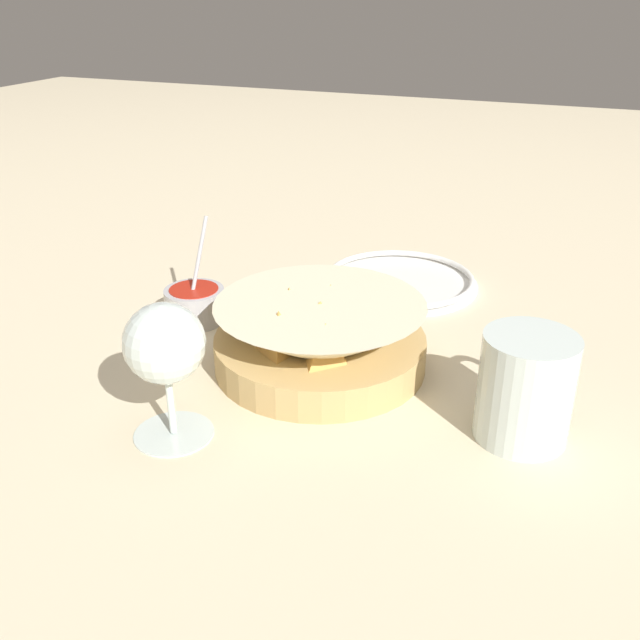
{
  "coord_description": "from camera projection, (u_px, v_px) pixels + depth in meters",
  "views": [
    {
      "loc": [
        -0.62,
        -0.27,
        0.4
      ],
      "look_at": [
        0.03,
        -0.01,
        0.06
      ],
      "focal_mm": 40.0,
      "sensor_mm": 36.0,
      "label": 1
    }
  ],
  "objects": [
    {
      "name": "sauce_cup",
      "position": [
        195.0,
        303.0,
        0.9
      ],
      "size": [
        0.08,
        0.08,
        0.13
      ],
      "color": "#B7B7BC",
      "rests_on": "ground_plane"
    },
    {
      "name": "side_plate",
      "position": [
        400.0,
        280.0,
        1.01
      ],
      "size": [
        0.22,
        0.22,
        0.01
      ],
      "color": "white",
      "rests_on": "ground_plane"
    },
    {
      "name": "ground_plane",
      "position": [
        303.0,
        378.0,
        0.78
      ],
      "size": [
        4.0,
        4.0,
        0.0
      ],
      "primitive_type": "plane",
      "color": "beige"
    },
    {
      "name": "beer_mug",
      "position": [
        525.0,
        391.0,
        0.66
      ],
      "size": [
        0.13,
        0.09,
        0.11
      ],
      "color": "silver",
      "rests_on": "ground_plane"
    },
    {
      "name": "food_basket",
      "position": [
        319.0,
        338.0,
        0.79
      ],
      "size": [
        0.23,
        0.23,
        0.08
      ],
      "color": "tan",
      "rests_on": "ground_plane"
    },
    {
      "name": "wine_glass",
      "position": [
        165.0,
        348.0,
        0.64
      ],
      "size": [
        0.08,
        0.08,
        0.14
      ],
      "color": "silver",
      "rests_on": "ground_plane"
    }
  ]
}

